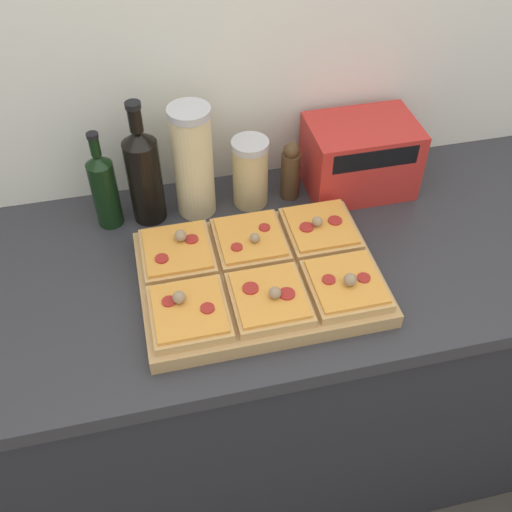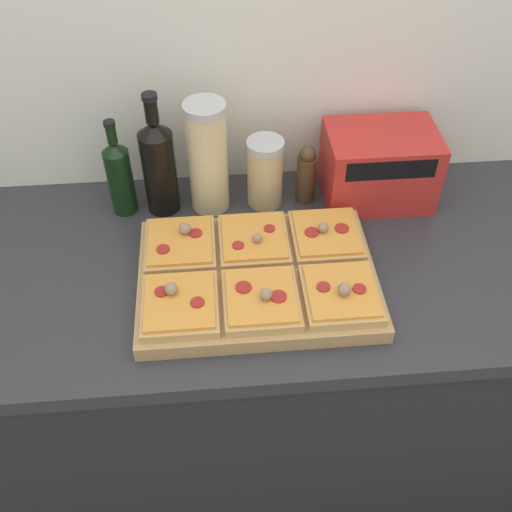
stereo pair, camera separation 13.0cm
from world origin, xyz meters
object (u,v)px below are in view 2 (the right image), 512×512
grain_jar_short (265,172)px  toaster_oven (379,166)px  wine_bottle (159,165)px  cutting_board (257,278)px  olive_oil_bottle (120,176)px  grain_jar_tall (208,157)px  pepper_mill (306,175)px

grain_jar_short → toaster_oven: 0.28m
wine_bottle → toaster_oven: size_ratio=1.09×
cutting_board → toaster_oven: bearing=40.7°
olive_oil_bottle → wine_bottle: (0.10, 0.00, 0.03)m
olive_oil_bottle → toaster_oven: size_ratio=0.88×
olive_oil_bottle → grain_jar_short: olive_oil_bottle is taller
grain_jar_tall → pepper_mill: 0.25m
pepper_mill → grain_jar_short: bearing=180.0°
grain_jar_short → pepper_mill: size_ratio=1.13×
pepper_mill → grain_jar_tall: bearing=180.0°
grain_jar_tall → cutting_board: bearing=-71.8°
pepper_mill → toaster_oven: toaster_oven is taller
cutting_board → wine_bottle: bearing=126.6°
grain_jar_tall → toaster_oven: size_ratio=0.99×
pepper_mill → wine_bottle: bearing=180.0°
toaster_oven → pepper_mill: bearing=179.7°
grain_jar_tall → pepper_mill: bearing=0.0°
grain_jar_tall → grain_jar_short: (0.14, 0.00, -0.05)m
olive_oil_bottle → grain_jar_short: bearing=0.0°
olive_oil_bottle → wine_bottle: wine_bottle is taller
grain_jar_short → pepper_mill: (0.10, 0.00, -0.01)m
grain_jar_tall → pepper_mill: grain_jar_tall is taller
grain_jar_short → toaster_oven: (0.28, -0.00, 0.00)m
olive_oil_bottle → toaster_oven: (0.63, -0.00, -0.01)m
wine_bottle → cutting_board: bearing=-53.4°
pepper_mill → cutting_board: bearing=-117.5°
wine_bottle → grain_jar_tall: wine_bottle is taller
grain_jar_short → olive_oil_bottle: bearing=180.0°
cutting_board → toaster_oven: toaster_oven is taller
wine_bottle → grain_jar_short: 0.26m
grain_jar_tall → toaster_oven: 0.42m
olive_oil_bottle → cutting_board: bearing=-42.7°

